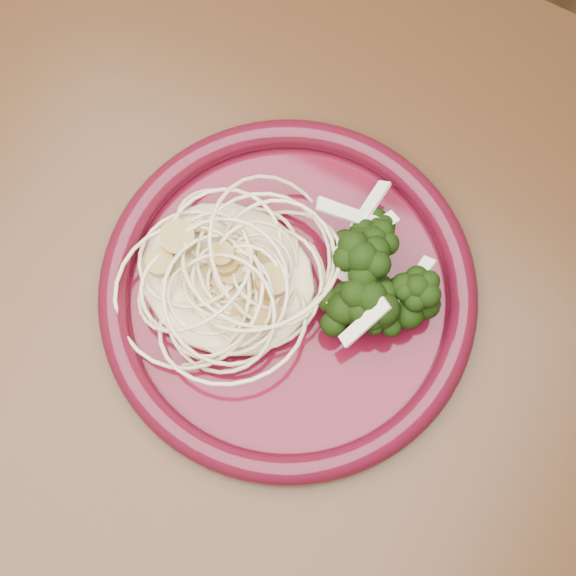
{
  "coord_description": "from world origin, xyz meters",
  "views": [
    {
      "loc": [
        0.04,
        -0.07,
        1.32
      ],
      "look_at": [
        -0.04,
        0.07,
        0.77
      ],
      "focal_mm": 50.0,
      "sensor_mm": 36.0,
      "label": 1
    }
  ],
  "objects": [
    {
      "name": "scallop_cluster",
      "position": [
        -0.08,
        0.06,
        0.81
      ],
      "size": [
        0.14,
        0.14,
        0.04
      ],
      "primitive_type": null,
      "rotation": [
        0.0,
        0.0,
        0.27
      ],
      "color": "#AE8C44",
      "rests_on": "spaghetti_pile"
    },
    {
      "name": "broccoli_pile",
      "position": [
        0.02,
        0.09,
        0.78
      ],
      "size": [
        0.12,
        0.15,
        0.05
      ],
      "primitive_type": "ellipsoid",
      "rotation": [
        0.0,
        0.0,
        0.27
      ],
      "color": "black",
      "rests_on": "dinner_plate"
    },
    {
      "name": "onion_garnish",
      "position": [
        0.02,
        0.09,
        0.81
      ],
      "size": [
        0.08,
        0.1,
        0.05
      ],
      "primitive_type": null,
      "rotation": [
        0.0,
        0.0,
        0.27
      ],
      "color": "white",
      "rests_on": "broccoli_pile"
    },
    {
      "name": "spaghetti_pile",
      "position": [
        -0.08,
        0.06,
        0.77
      ],
      "size": [
        0.16,
        0.15,
        0.03
      ],
      "primitive_type": "ellipsoid",
      "rotation": [
        0.0,
        0.0,
        0.27
      ],
      "color": "beige",
      "rests_on": "dinner_plate"
    },
    {
      "name": "dining_table",
      "position": [
        0.0,
        0.0,
        0.65
      ],
      "size": [
        1.2,
        0.8,
        0.75
      ],
      "color": "#472814",
      "rests_on": "ground"
    },
    {
      "name": "dinner_plate",
      "position": [
        -0.04,
        0.07,
        0.76
      ],
      "size": [
        0.34,
        0.34,
        0.02
      ],
      "rotation": [
        0.0,
        0.0,
        0.27
      ],
      "color": "#4D0918",
      "rests_on": "dining_table"
    }
  ]
}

